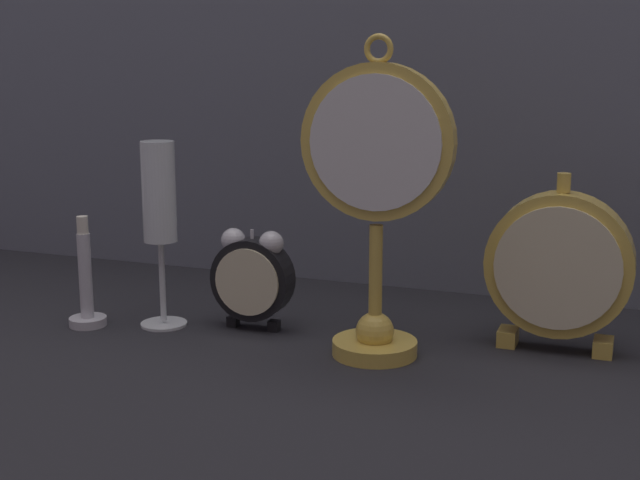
{
  "coord_description": "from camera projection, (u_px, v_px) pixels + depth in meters",
  "views": [
    {
      "loc": [
        0.33,
        -0.8,
        0.32
      ],
      "look_at": [
        0.0,
        0.08,
        0.11
      ],
      "focal_mm": 50.0,
      "sensor_mm": 36.0,
      "label": 1
    }
  ],
  "objects": [
    {
      "name": "alarm_clock_twin_bell",
      "position": [
        252.0,
        275.0,
        1.01
      ],
      "size": [
        0.09,
        0.03,
        0.12
      ],
      "color": "black",
      "rests_on": "ground_plane"
    },
    {
      "name": "pocket_watch_on_stand",
      "position": [
        376.0,
        200.0,
        0.9
      ],
      "size": [
        0.16,
        0.09,
        0.33
      ],
      "color": "gold",
      "rests_on": "ground_plane"
    },
    {
      "name": "brass_candlestick",
      "position": [
        86.0,
        291.0,
        1.03
      ],
      "size": [
        0.04,
        0.04,
        0.13
      ],
      "color": "silver",
      "rests_on": "ground_plane"
    },
    {
      "name": "champagne_flute",
      "position": [
        159.0,
        207.0,
        1.01
      ],
      "size": [
        0.05,
        0.05,
        0.21
      ],
      "color": "silver",
      "rests_on": "ground_plane"
    },
    {
      "name": "mantel_clock_silver",
      "position": [
        559.0,
        266.0,
        0.93
      ],
      "size": [
        0.15,
        0.04,
        0.19
      ],
      "color": "gold",
      "rests_on": "ground_plane"
    },
    {
      "name": "ground_plane",
      "position": [
        293.0,
        361.0,
        0.92
      ],
      "size": [
        4.0,
        4.0,
        0.0
      ],
      "primitive_type": "plane",
      "color": "#232328"
    }
  ]
}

